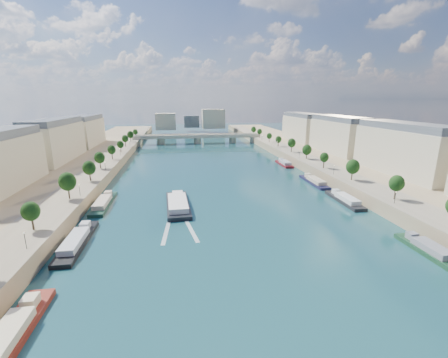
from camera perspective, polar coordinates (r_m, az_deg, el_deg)
name	(u,v)px	position (r m, az deg, el deg)	size (l,w,h in m)	color
ground	(215,181)	(144.68, -1.63, -0.42)	(700.00, 700.00, 0.00)	#0C3139
quay_left	(55,182)	(153.18, -29.44, -0.56)	(44.00, 520.00, 5.00)	#9E8460
quay_right	(354,171)	(168.50, 23.45, 1.42)	(44.00, 520.00, 5.00)	#9E8460
pave_left	(90,176)	(147.87, -24.14, 0.61)	(14.00, 520.00, 0.10)	gray
pave_right	(327,167)	(160.53, 18.99, 2.16)	(14.00, 520.00, 0.10)	gray
trees_left	(95,163)	(148.11, -23.42, 2.86)	(4.80, 268.80, 8.26)	#382B1E
trees_right	(315,153)	(167.37, 16.98, 4.72)	(4.80, 268.80, 8.26)	#382B1E
lamps_left	(94,175)	(136.69, -23.50, 0.77)	(0.36, 200.36, 4.28)	black
lamps_right	(315,160)	(162.35, 16.86, 3.46)	(0.36, 200.36, 4.28)	black
buildings_left	(31,148)	(166.49, -32.85, 5.01)	(16.00, 226.00, 23.20)	#BEB392
buildings_right	(366,140)	(183.14, 25.41, 6.66)	(16.00, 226.00, 23.20)	#BEB392
skyline	(195,120)	(359.31, -5.59, 11.12)	(79.00, 42.00, 22.00)	#BEB392
bridge	(197,138)	(270.49, -5.10, 7.84)	(112.00, 12.00, 8.15)	#C1B79E
tour_barge	(178,204)	(111.39, -8.79, -4.78)	(9.36, 28.72, 3.85)	black
wake	(178,225)	(96.35, -8.73, -8.69)	(10.76, 26.01, 0.04)	silver
moored_barges_left	(55,273)	(79.46, -29.55, -15.37)	(5.00, 123.33, 3.60)	#1C263F
moored_barges_right	(351,204)	(121.09, 23.01, -4.34)	(5.00, 164.26, 3.60)	black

